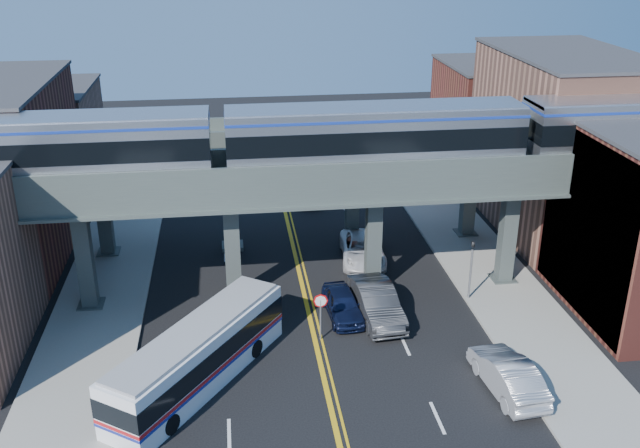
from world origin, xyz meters
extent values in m
plane|color=black|center=(0.00, 0.00, 0.00)|extent=(120.00, 120.00, 0.00)
cube|color=gray|center=(-11.50, 10.00, 0.08)|extent=(5.00, 70.00, 0.16)
cube|color=gray|center=(11.50, 10.00, 0.08)|extent=(5.00, 70.00, 0.16)
cube|color=#96614D|center=(-18.50, 29.00, 4.00)|extent=(8.00, 10.00, 8.00)
cube|color=#96614D|center=(18.50, 16.00, 6.00)|extent=(8.00, 14.00, 12.00)
cube|color=maroon|center=(18.50, 29.00, 4.50)|extent=(8.00, 10.00, 9.00)
cube|color=teal|center=(14.55, 4.00, 4.75)|extent=(0.10, 9.50, 9.50)
cube|color=#384140|center=(-12.00, 8.00, 3.00)|extent=(0.85, 0.85, 6.00)
cube|color=#384140|center=(-4.00, 8.00, 3.00)|extent=(0.85, 0.85, 6.00)
cube|color=#384140|center=(4.00, 8.00, 3.00)|extent=(0.85, 0.85, 6.00)
cube|color=#384140|center=(12.00, 8.00, 3.00)|extent=(0.85, 0.85, 6.00)
cube|color=#47514C|center=(0.00, 8.00, 6.70)|extent=(52.00, 3.60, 1.40)
cube|color=#384140|center=(-12.00, 15.00, 3.00)|extent=(0.85, 0.85, 6.00)
cube|color=#384140|center=(-4.00, 15.00, 3.00)|extent=(0.85, 0.85, 6.00)
cube|color=#384140|center=(4.00, 15.00, 3.00)|extent=(0.85, 0.85, 6.00)
cube|color=#384140|center=(12.00, 15.00, 3.00)|extent=(0.85, 0.85, 6.00)
cube|color=#47514C|center=(0.00, 15.00, 6.70)|extent=(52.00, 3.60, 1.40)
cube|color=black|center=(-7.72, 8.00, 7.53)|extent=(2.30, 2.30, 0.26)
cube|color=#B9BCC3|center=(-12.81, 8.00, 9.34)|extent=(15.91, 3.04, 3.35)
cube|color=black|center=(-12.81, 8.00, 9.49)|extent=(15.93, 3.10, 1.15)
cube|color=black|center=(-1.19, 8.00, 7.53)|extent=(2.30, 2.30, 0.26)
cube|color=black|center=(8.99, 8.00, 7.53)|extent=(2.30, 2.30, 0.26)
cube|color=#B9BCC3|center=(3.90, 8.00, 9.34)|extent=(15.91, 3.04, 3.35)
cube|color=black|center=(3.90, 8.00, 9.49)|extent=(15.93, 3.10, 1.15)
cube|color=black|center=(15.52, 8.00, 7.53)|extent=(2.30, 2.30, 0.26)
cylinder|color=slate|center=(0.30, 3.00, 1.15)|extent=(0.09, 0.09, 2.30)
cylinder|color=red|center=(0.30, 3.00, 2.25)|extent=(0.76, 0.04, 0.76)
cylinder|color=slate|center=(9.20, 6.00, 1.60)|extent=(0.12, 0.12, 3.20)
imported|color=black|center=(9.20, 6.00, 3.65)|extent=(0.15, 0.18, 0.90)
cube|color=white|center=(-5.78, -0.01, 1.41)|extent=(8.26, 10.28, 2.82)
cube|color=black|center=(-5.78, -0.01, 1.78)|extent=(8.33, 10.34, 0.96)
cube|color=#B21419|center=(-5.78, -0.01, 1.14)|extent=(8.32, 10.34, 0.16)
cylinder|color=black|center=(-7.80, -2.86, 0.46)|extent=(2.54, 2.17, 0.91)
cylinder|color=black|center=(-4.00, 2.49, 0.46)|extent=(2.54, 2.17, 0.91)
imported|color=black|center=(1.80, 5.18, 0.74)|extent=(2.06, 4.48, 1.49)
imported|color=#2E2F31|center=(3.59, 4.81, 0.93)|extent=(2.41, 5.77, 1.85)
imported|color=silver|center=(4.17, 11.88, 0.80)|extent=(3.19, 5.96, 1.59)
imported|color=silver|center=(2.02, 23.57, 0.80)|extent=(2.40, 5.59, 1.61)
imported|color=#A2A2A7|center=(8.19, -2.46, 0.85)|extent=(2.28, 5.28, 1.69)
camera|label=1|loc=(-3.87, -28.37, 19.77)|focal=40.00mm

